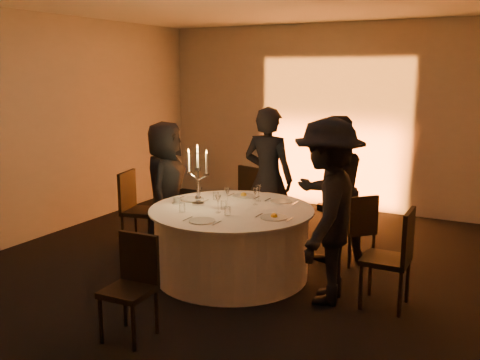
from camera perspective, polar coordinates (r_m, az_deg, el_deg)
The scene contains 30 objects.
floor at distance 6.07m, azimuth -0.89°, elevation -10.09°, with size 7.00×7.00×0.00m, color black.
wall_back at distance 8.91m, azimuth 10.00°, elevation 6.62°, with size 7.00×7.00×0.00m, color #AFAAA2.
wall_left at distance 7.59m, azimuth -21.31°, elevation 5.18°, with size 7.00×7.00×0.00m, color #AFAAA2.
uplighter_fixture at distance 8.87m, azimuth 9.08°, elevation -2.89°, with size 0.25×0.12×0.10m, color black.
banquet_table at distance 5.94m, azimuth -0.90°, elevation -6.64°, with size 1.80×1.80×0.77m.
chair_left at distance 6.98m, azimuth -11.06°, elevation -2.61°, with size 0.51×0.51×0.99m.
chair_back_left at distance 7.33m, azimuth 1.72°, elevation -1.77°, with size 0.52×0.52×0.98m.
chair_back_right at distance 6.40m, azimuth 12.52°, elevation -4.78°, with size 0.52×0.52×0.85m.
chair_right at distance 5.31m, azimuth 16.19°, elevation -7.48°, with size 0.43×0.43×0.98m.
chair_front at distance 4.71m, azimuth -11.36°, elevation -10.45°, with size 0.41×0.41×0.88m.
guest_left at distance 6.77m, azimuth -7.96°, elevation -0.69°, with size 0.80×0.52×1.63m, color black.
guest_back_left at distance 6.74m, azimuth 3.02°, elevation 0.13°, with size 0.66×0.43×1.81m, color black.
guest_back_right at distance 6.43m, azimuth 9.86°, elevation -0.95°, with size 0.84×0.66×1.74m, color black.
guest_right at distance 5.24m, azimuth 9.31°, elevation -3.33°, with size 1.17×0.67×1.82m, color black.
plate_left at distance 6.23m, azimuth -5.10°, elevation -2.07°, with size 0.36×0.27×0.01m.
plate_back_left at distance 6.37m, azimuth 0.39°, elevation -1.63°, with size 0.35×0.27×0.08m.
plate_back_right at distance 6.13m, azimuth 4.42°, elevation -2.28°, with size 0.35×0.25×0.01m.
plate_right at distance 5.46m, azimuth 3.65°, elevation -3.90°, with size 0.36×0.27×0.08m.
plate_front at distance 5.34m, azimuth -4.07°, elevation -4.37°, with size 0.36×0.26×0.01m.
coffee_cup at distance 6.09m, azimuth -6.77°, elevation -2.22°, with size 0.11×0.11×0.07m.
candelabra at distance 5.95m, azimuth -4.51°, elevation -0.42°, with size 0.29×0.14×0.69m.
wine_glass_a at distance 5.96m, azimuth 1.63°, elevation -1.38°, with size 0.07×0.07×0.19m.
wine_glass_b at distance 6.11m, azimuth 2.01°, elevation -1.04°, with size 0.07×0.07×0.19m.
wine_glass_c at distance 5.96m, azimuth -1.36°, elevation -1.36°, with size 0.07×0.07×0.19m.
wine_glass_d at distance 6.01m, azimuth -4.34°, elevation -1.29°, with size 0.07×0.07×0.19m.
wine_glass_e at distance 5.63m, azimuth -2.36°, elevation -2.15°, with size 0.07×0.07×0.19m.
tumbler_a at distance 5.55m, azimuth -1.34°, elevation -3.33°, with size 0.07×0.07×0.09m, color white.
tumbler_b at distance 6.21m, azimuth -2.60°, elevation -1.71°, with size 0.07×0.07×0.09m, color white.
tumbler_c at distance 5.80m, azimuth -1.76°, elevation -2.68°, with size 0.07×0.07×0.09m, color white.
tumbler_d at distance 5.70m, azimuth -6.19°, elevation -2.99°, with size 0.07×0.07×0.09m, color white.
Camera 1 is at (2.71, -4.95, 2.24)m, focal length 40.00 mm.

